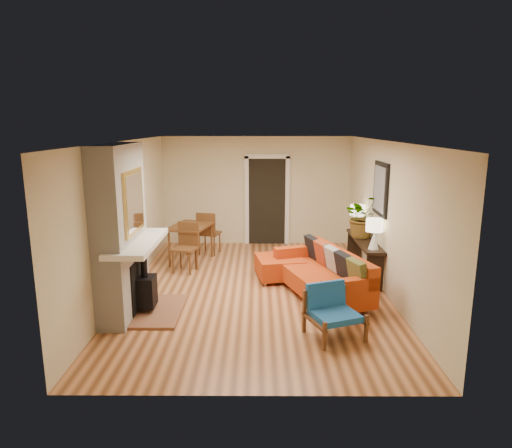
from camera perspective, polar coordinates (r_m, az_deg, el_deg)
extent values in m
plane|color=#D68952|center=(8.19, -0.01, -8.19)|extent=(6.50, 6.50, 0.00)
plane|color=white|center=(7.67, -0.01, 10.31)|extent=(6.50, 6.50, 0.00)
plane|color=beige|center=(11.03, 0.08, 4.16)|extent=(4.50, 0.00, 4.50)
plane|color=beige|center=(4.69, -0.22, -7.26)|extent=(4.50, 0.00, 4.50)
plane|color=beige|center=(8.16, -16.02, 0.75)|extent=(0.00, 6.50, 6.50)
plane|color=beige|center=(8.14, 16.05, 0.71)|extent=(0.00, 6.50, 6.50)
cube|color=black|center=(11.04, 1.38, 2.85)|extent=(0.88, 0.06, 2.10)
cube|color=white|center=(11.03, -1.17, 2.84)|extent=(0.10, 0.08, 2.18)
cube|color=white|center=(11.05, 3.93, 2.83)|extent=(0.10, 0.08, 2.18)
cube|color=white|center=(10.91, 1.41, 8.45)|extent=(1.08, 0.08, 0.10)
cube|color=black|center=(8.43, 15.31, 4.26)|extent=(0.04, 0.85, 0.95)
cube|color=slate|center=(8.43, 15.15, 4.26)|extent=(0.01, 0.70, 0.80)
cube|color=black|center=(8.46, -15.16, 2.02)|extent=(0.06, 0.95, 0.02)
cube|color=black|center=(8.41, -15.27, 4.03)|extent=(0.06, 0.95, 0.02)
cube|color=white|center=(7.06, -16.88, 3.56)|extent=(0.42, 1.50, 1.48)
cube|color=white|center=(7.36, -16.25, -6.48)|extent=(0.42, 1.50, 1.12)
cube|color=white|center=(7.14, -14.59, -2.28)|extent=(0.60, 1.68, 0.08)
cube|color=black|center=(7.34, -14.57, -7.35)|extent=(0.03, 0.72, 0.78)
cube|color=brown|center=(7.42, -12.15, -10.55)|extent=(0.75, 1.30, 0.04)
cube|color=black|center=(7.35, -13.65, -8.19)|extent=(0.30, 0.36, 0.48)
cylinder|color=black|center=(7.21, -13.83, -4.91)|extent=(0.10, 0.10, 0.40)
cube|color=gold|center=(7.01, -15.07, 2.70)|extent=(0.04, 0.95, 0.95)
cube|color=silver|center=(7.01, -14.91, 2.71)|extent=(0.01, 0.82, 0.82)
cylinder|color=silver|center=(7.07, 8.87, -11.35)|extent=(0.05, 0.05, 0.10)
cylinder|color=silver|center=(7.40, 13.87, -10.44)|extent=(0.05, 0.05, 0.10)
cylinder|color=silver|center=(8.67, 3.06, -6.65)|extent=(0.05, 0.05, 0.10)
cylinder|color=silver|center=(8.95, 7.34, -6.13)|extent=(0.05, 0.05, 0.10)
cube|color=red|center=(7.93, 8.05, -7.05)|extent=(1.57, 2.33, 0.31)
cube|color=red|center=(7.99, 10.42, -4.49)|extent=(0.89, 2.09, 0.36)
cube|color=red|center=(7.04, 11.72, -7.54)|extent=(0.93, 0.47, 0.20)
cube|color=red|center=(8.70, 5.21, -3.46)|extent=(0.93, 0.47, 0.20)
cube|color=brown|center=(7.24, 12.58, -6.00)|extent=(0.33, 0.45, 0.43)
cube|color=black|center=(7.57, 10.99, -5.10)|extent=(0.33, 0.45, 0.43)
cube|color=#9B9A96|center=(7.91, 9.53, -4.28)|extent=(0.33, 0.45, 0.43)
cube|color=#95351B|center=(8.21, 8.36, -3.61)|extent=(0.33, 0.45, 0.43)
cube|color=black|center=(8.56, 7.12, -2.91)|extent=(0.33, 0.45, 0.43)
cylinder|color=silver|center=(8.36, 1.20, -7.51)|extent=(0.05, 0.05, 0.07)
cylinder|color=silver|center=(8.51, 5.75, -7.20)|extent=(0.05, 0.05, 0.07)
cylinder|color=silver|center=(8.99, 0.36, -6.05)|extent=(0.05, 0.05, 0.07)
cylinder|color=silver|center=(9.13, 4.59, -5.80)|extent=(0.05, 0.05, 0.07)
cube|color=red|center=(8.68, 2.99, -5.29)|extent=(0.97, 0.97, 0.36)
cube|color=brown|center=(6.33, 7.26, -12.10)|extent=(0.28, 0.63, 0.04)
cube|color=brown|center=(6.13, 8.54, -13.73)|extent=(0.06, 0.06, 0.39)
cube|color=brown|center=(6.55, 6.06, -10.79)|extent=(0.06, 0.06, 0.62)
cube|color=brown|center=(6.63, 12.21, -11.12)|extent=(0.28, 0.63, 0.04)
cube|color=brown|center=(6.44, 13.61, -12.61)|extent=(0.06, 0.06, 0.39)
cube|color=brown|center=(6.84, 10.90, -9.92)|extent=(0.06, 0.06, 0.62)
cube|color=#1F76BB|center=(6.45, 9.81, -11.18)|extent=(0.74, 0.72, 0.09)
cube|color=#1F76BB|center=(6.58, 8.71, -8.66)|extent=(0.60, 0.35, 0.36)
cube|color=brown|center=(9.70, -8.18, -0.27)|extent=(0.98, 1.20, 0.04)
cylinder|color=brown|center=(9.52, -10.80, -3.08)|extent=(0.06, 0.06, 0.75)
cylinder|color=brown|center=(9.28, -7.53, -3.36)|extent=(0.06, 0.06, 0.75)
cylinder|color=brown|center=(10.31, -8.63, -1.80)|extent=(0.06, 0.06, 0.75)
cylinder|color=brown|center=(10.09, -5.57, -2.03)|extent=(0.06, 0.06, 0.75)
cube|color=brown|center=(9.11, -8.90, -3.09)|extent=(0.54, 0.54, 0.04)
cube|color=brown|center=(9.23, -8.43, -1.20)|extent=(0.44, 0.15, 0.48)
cylinder|color=brown|center=(9.09, -10.33, -4.76)|extent=(0.04, 0.04, 0.46)
cylinder|color=brown|center=(8.95, -8.26, -4.96)|extent=(0.04, 0.04, 0.46)
cylinder|color=brown|center=(9.40, -9.40, -4.15)|extent=(0.04, 0.04, 0.46)
cylinder|color=brown|center=(9.26, -7.39, -4.34)|extent=(0.04, 0.04, 0.46)
cube|color=brown|center=(10.32, -5.84, -1.17)|extent=(0.54, 0.54, 0.04)
cube|color=brown|center=(10.07, -6.30, 0.01)|extent=(0.44, 0.15, 0.48)
cylinder|color=brown|center=(10.29, -7.09, -2.63)|extent=(0.04, 0.04, 0.46)
cylinder|color=brown|center=(10.16, -5.23, -2.78)|extent=(0.04, 0.04, 0.46)
cylinder|color=brown|center=(10.60, -6.37, -2.15)|extent=(0.04, 0.04, 0.46)
cylinder|color=brown|center=(10.48, -4.56, -2.29)|extent=(0.04, 0.04, 0.46)
cube|color=black|center=(8.94, 13.42, -2.06)|extent=(0.34, 1.85, 0.05)
cube|color=black|center=(8.25, 14.61, -5.96)|extent=(0.30, 0.04, 0.68)
cube|color=black|center=(9.83, 12.21, -2.87)|extent=(0.30, 0.04, 0.68)
cone|color=white|center=(8.27, 14.50, -2.03)|extent=(0.18, 0.18, 0.30)
cylinder|color=white|center=(8.23, 14.57, -0.82)|extent=(0.03, 0.03, 0.06)
cylinder|color=#FFEABF|center=(8.21, 14.60, -0.14)|extent=(0.30, 0.30, 0.22)
cone|color=white|center=(9.61, 12.48, 0.05)|extent=(0.18, 0.18, 0.30)
cylinder|color=white|center=(9.57, 12.53, 1.11)|extent=(0.03, 0.03, 0.06)
cylinder|color=#FFEABF|center=(9.55, 12.56, 1.69)|extent=(0.30, 0.30, 0.22)
imported|color=#1E5919|center=(9.03, 13.21, 0.95)|extent=(0.93, 0.88, 0.83)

